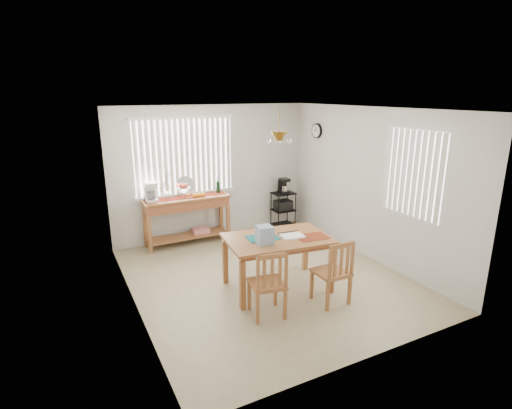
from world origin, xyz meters
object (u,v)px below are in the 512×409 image
cart_items (283,186)px  chair_right (333,272)px  wire_cart (283,206)px  chair_left (268,284)px  dining_table (277,243)px  sideboard (187,209)px

cart_items → chair_right: (-1.06, -3.11, -0.45)m
wire_cart → chair_left: 3.61m
dining_table → chair_right: size_ratio=1.70×
cart_items → chair_left: 3.64m
cart_items → chair_right: 3.31m
sideboard → chair_left: bearing=-88.1°
dining_table → wire_cart: bearing=57.3°
cart_items → chair_right: bearing=-108.9°
sideboard → chair_left: (0.10, -2.99, -0.23)m
cart_items → dining_table: 2.81m
wire_cart → chair_left: size_ratio=0.82×
chair_right → chair_left: bearing=173.6°
dining_table → cart_items: bearing=57.4°
wire_cart → chair_left: (-2.02, -2.99, -0.00)m
sideboard → cart_items: bearing=0.2°
sideboard → dining_table: (0.61, -2.35, 0.01)m
sideboard → wire_cart: 2.13m
sideboard → chair_left: 3.00m
sideboard → cart_items: 2.13m
sideboard → dining_table: size_ratio=1.03×
cart_items → chair_left: bearing=-124.0°
dining_table → chair_left: (-0.51, -0.64, -0.25)m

